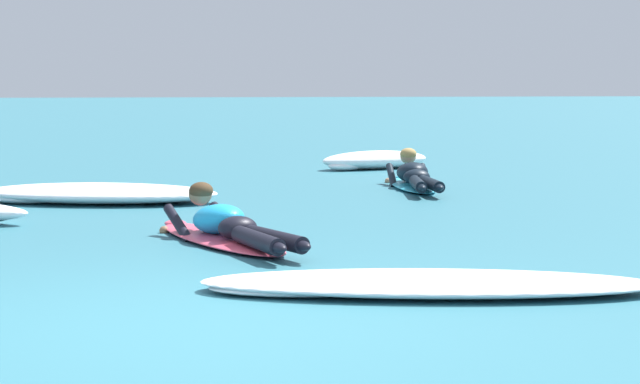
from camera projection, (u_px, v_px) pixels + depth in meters
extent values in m
plane|color=#2D6B7A|center=(182.00, 176.00, 16.70)|extent=(120.00, 120.00, 0.00)
ellipsoid|color=#E54C66|center=(221.00, 238.00, 10.08)|extent=(1.36, 2.35, 0.07)
ellipsoid|color=#E54C66|center=(175.00, 223.00, 11.04)|extent=(0.27, 0.26, 0.06)
ellipsoid|color=#1E9EDB|center=(218.00, 219.00, 10.11)|extent=(0.63, 0.80, 0.35)
ellipsoid|color=black|center=(238.00, 228.00, 9.75)|extent=(0.42, 0.38, 0.20)
cylinder|color=black|center=(258.00, 240.00, 9.22)|extent=(0.39, 0.84, 0.14)
ellipsoid|color=black|center=(278.00, 248.00, 8.83)|extent=(0.17, 0.24, 0.08)
cylinder|color=black|center=(276.00, 239.00, 9.29)|extent=(0.47, 0.82, 0.14)
ellipsoid|color=black|center=(302.00, 246.00, 8.93)|extent=(0.17, 0.24, 0.08)
cylinder|color=black|center=(179.00, 225.00, 10.35)|extent=(0.28, 0.56, 0.33)
sphere|color=#8C6647|center=(164.00, 231.00, 10.69)|extent=(0.09, 0.09, 0.09)
cylinder|color=black|center=(225.00, 222.00, 10.54)|extent=(0.28, 0.56, 0.33)
sphere|color=#8C6647|center=(210.00, 228.00, 10.86)|extent=(0.09, 0.09, 0.09)
sphere|color=#8C6647|center=(200.00, 194.00, 10.45)|extent=(0.21, 0.21, 0.21)
ellipsoid|color=#47331E|center=(201.00, 191.00, 10.43)|extent=(0.28, 0.26, 0.16)
ellipsoid|color=#2DB2D1|center=(413.00, 185.00, 14.94)|extent=(0.62, 2.10, 0.07)
ellipsoid|color=#2DB2D1|center=(402.00, 178.00, 15.92)|extent=(0.19, 0.21, 0.06)
ellipsoid|color=black|center=(412.00, 172.00, 14.97)|extent=(0.43, 0.66, 0.34)
ellipsoid|color=black|center=(417.00, 177.00, 14.60)|extent=(0.35, 0.30, 0.20)
cylinder|color=black|center=(418.00, 184.00, 14.00)|extent=(0.24, 0.91, 0.14)
ellipsoid|color=black|center=(422.00, 188.00, 13.56)|extent=(0.11, 0.23, 0.08)
cylinder|color=black|center=(431.00, 184.00, 14.02)|extent=(0.14, 0.90, 0.14)
ellipsoid|color=black|center=(439.00, 187.00, 13.57)|extent=(0.11, 0.23, 0.08)
cylinder|color=black|center=(392.00, 176.00, 15.32)|extent=(0.12, 0.55, 0.32)
sphere|color=tan|center=(388.00, 181.00, 15.69)|extent=(0.09, 0.09, 0.09)
cylinder|color=black|center=(425.00, 176.00, 15.33)|extent=(0.12, 0.55, 0.32)
sphere|color=tan|center=(421.00, 181.00, 15.68)|extent=(0.09, 0.09, 0.09)
sphere|color=tan|center=(408.00, 156.00, 15.33)|extent=(0.21, 0.21, 0.21)
ellipsoid|color=#AD894C|center=(408.00, 154.00, 15.31)|extent=(0.23, 0.21, 0.16)
ellipsoid|color=white|center=(98.00, 193.00, 13.22)|extent=(2.94, 1.73, 0.22)
ellipsoid|color=white|center=(161.00, 195.00, 13.32)|extent=(1.14, 0.94, 0.15)
ellipsoid|color=white|center=(25.00, 198.00, 13.20)|extent=(1.13, 0.90, 0.12)
ellipsoid|color=white|center=(375.00, 160.00, 17.99)|extent=(1.98, 1.36, 0.28)
ellipsoid|color=white|center=(396.00, 161.00, 18.32)|extent=(0.70, 0.43, 0.20)
ellipsoid|color=white|center=(347.00, 165.00, 17.67)|extent=(0.75, 0.64, 0.15)
ellipsoid|color=white|center=(428.00, 283.00, 7.74)|extent=(3.17, 1.39, 0.13)
ellipsoid|color=white|center=(541.00, 283.00, 7.85)|extent=(1.10, 0.46, 0.09)
ellipsoid|color=white|center=(290.00, 289.00, 7.69)|extent=(1.18, 0.68, 0.07)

